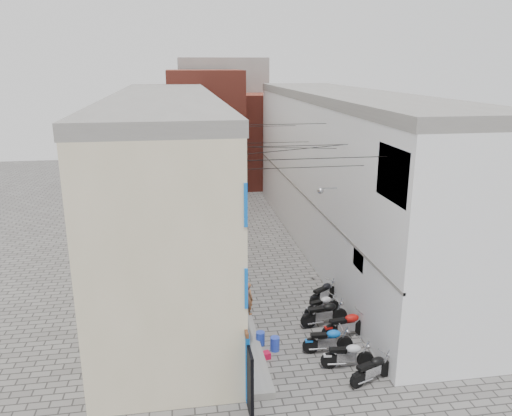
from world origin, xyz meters
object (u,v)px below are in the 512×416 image
water_jug_far (260,338)px  motorcycle_a (373,368)px  motorcycle_e (324,312)px  motorcycle_b (348,354)px  motorcycle_c (328,339)px  person_b (228,277)px  motorcycle_g (324,291)px  water_jug_near (275,344)px  motorcycle_f (322,304)px  motorcycle_d (347,324)px  person_a (249,298)px  red_crate (265,356)px

water_jug_far → motorcycle_a: bearing=-40.8°
motorcycle_e → motorcycle_b: bearing=-9.0°
motorcycle_a → motorcycle_b: motorcycle_b is taller
motorcycle_c → person_b: size_ratio=1.07×
motorcycle_g → water_jug_near: motorcycle_g is taller
motorcycle_a → motorcycle_f: bearing=163.8°
water_jug_near → motorcycle_a: bearing=-40.0°
motorcycle_e → water_jug_far: motorcycle_e is taller
motorcycle_b → water_jug_near: size_ratio=3.48×
motorcycle_d → person_a: (-3.60, 2.12, 0.36)m
motorcycle_a → water_jug_far: motorcycle_a is taller
motorcycle_d → motorcycle_g: size_ratio=1.15×
water_jug_far → motorcycle_d: bearing=-0.2°
motorcycle_a → motorcycle_c: (-0.96, 2.00, 0.02)m
motorcycle_f → red_crate: (-3.02, -2.89, -0.38)m
person_a → water_jug_near: person_a is taller
motorcycle_c → motorcycle_d: (1.03, 0.90, 0.04)m
water_jug_far → person_a: bearing=94.1°
motorcycle_b → motorcycle_e: bearing=-174.8°
motorcycle_a → motorcycle_g: motorcycle_a is taller
motorcycle_e → water_jug_far: (-2.86, -1.05, -0.33)m
water_jug_near → motorcycle_g: bearing=50.4°
person_a → person_b: size_ratio=0.79×
motorcycle_g → water_jug_far: (-3.45, -3.12, -0.25)m
water_jug_far → motorcycle_c: bearing=-20.6°
water_jug_far → red_crate: size_ratio=1.37×
motorcycle_e → motorcycle_g: (0.59, 2.06, -0.08)m
motorcycle_b → motorcycle_c: (-0.40, 1.07, 0.00)m
water_jug_far → red_crate: 0.97m
motorcycle_a → motorcycle_g: 6.03m
person_a → red_crate: bearing=157.1°
motorcycle_e → water_jug_near: (-2.38, -1.53, -0.32)m
water_jug_far → motorcycle_g: bearing=42.1°
water_jug_far → red_crate: bearing=-90.0°
motorcycle_b → water_jug_far: size_ratio=3.55×
motorcycle_b → motorcycle_g: motorcycle_b is taller
person_a → motorcycle_c: bearing=-165.3°
motorcycle_f → motorcycle_d: bearing=-5.4°
motorcycle_b → motorcycle_c: size_ratio=0.99×
motorcycle_e → person_a: person_a is taller
motorcycle_b → water_jug_far: motorcycle_b is taller
motorcycle_d → motorcycle_g: 3.13m
motorcycle_d → water_jug_near: motorcycle_d is taller
motorcycle_f → red_crate: size_ratio=4.39×
motorcycle_b → person_a: person_a is taller
motorcycle_b → motorcycle_a: bearing=37.1°
motorcycle_b → motorcycle_g: 5.14m
motorcycle_e → red_crate: 3.53m
red_crate → motorcycle_b: bearing=-20.0°
person_b → water_jug_far: person_b is taller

